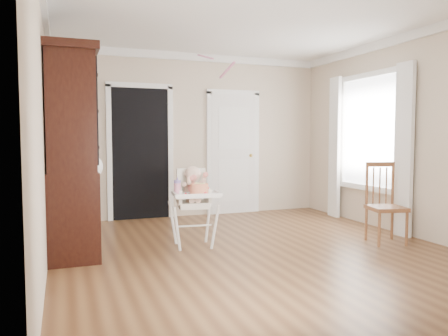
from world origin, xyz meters
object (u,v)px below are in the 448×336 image
object	(u,v)px
high_chair	(193,198)
cake	(199,189)
sippy_cup	(177,186)
dining_chair	(385,205)
china_cabinet	(71,153)

from	to	relation	value
high_chair	cake	size ratio (longest dim) A/B	3.55
cake	high_chair	bearing A→B (deg)	89.94
high_chair	cake	xyz separation A→B (m)	(-0.00, -0.25, 0.14)
sippy_cup	dining_chair	bearing A→B (deg)	-12.38
sippy_cup	dining_chair	distance (m)	2.59
dining_chair	high_chair	bearing A→B (deg)	177.67
high_chair	dining_chair	xyz separation A→B (m)	(2.30, -0.65, -0.12)
sippy_cup	china_cabinet	xyz separation A→B (m)	(-1.15, 0.32, 0.39)
high_chair	dining_chair	distance (m)	2.39
high_chair	cake	world-z (taller)	high_chair
cake	china_cabinet	xyz separation A→B (m)	(-1.37, 0.47, 0.41)
china_cabinet	dining_chair	world-z (taller)	china_cabinet
dining_chair	china_cabinet	bearing A→B (deg)	179.97
cake	sippy_cup	xyz separation A→B (m)	(-0.22, 0.15, 0.02)
cake	dining_chair	world-z (taller)	dining_chair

